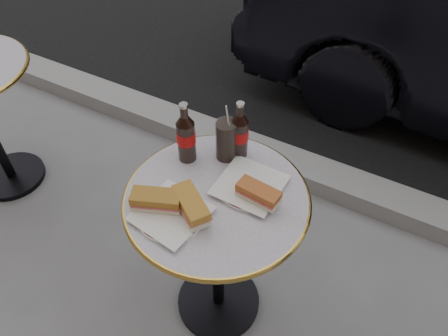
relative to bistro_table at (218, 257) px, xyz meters
The scene contains 11 objects.
ground 0.37m from the bistro_table, ahead, with size 80.00×80.00×0.00m, color slate.
curb 0.95m from the bistro_table, 90.00° to the left, with size 40.00×0.20×0.12m, color gray.
bistro_table is the anchor object (origin of this frame).
plate_left 0.41m from the bistro_table, 121.22° to the right, with size 0.22×0.22×0.01m, color white.
plate_right 0.39m from the bistro_table, 48.24° to the left, with size 0.22×0.22×0.01m, color silver.
sandwich_left_a 0.45m from the bistro_table, 135.79° to the right, with size 0.16×0.07×0.05m, color #A7712A.
sandwich_left_b 0.42m from the bistro_table, 108.10° to the right, with size 0.16×0.07×0.05m, color #B4792D.
sandwich_right 0.42m from the bistro_table, 19.28° to the left, with size 0.14×0.07×0.05m, color #B05B2C.
cola_bottle_left 0.53m from the bistro_table, 148.99° to the left, with size 0.07×0.07×0.24m, color black, non-canonical shape.
cola_bottle_right 0.53m from the bistro_table, 97.63° to the left, with size 0.06×0.06×0.23m, color black, non-canonical shape.
cola_glass 0.48m from the bistro_table, 109.19° to the left, with size 0.08×0.08×0.16m, color black.
Camera 1 is at (0.47, -0.80, 1.82)m, focal length 35.00 mm.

